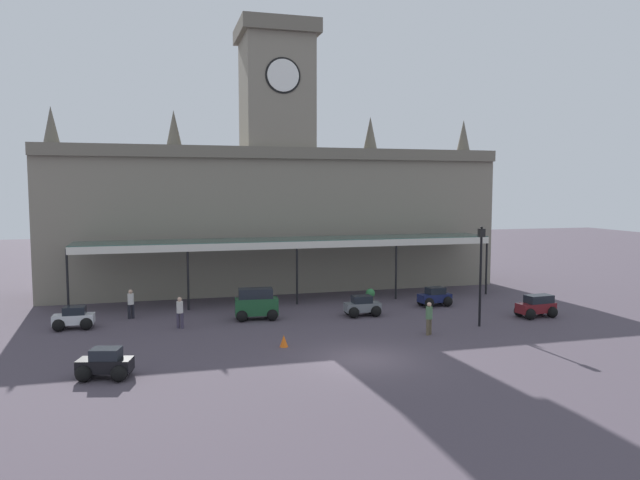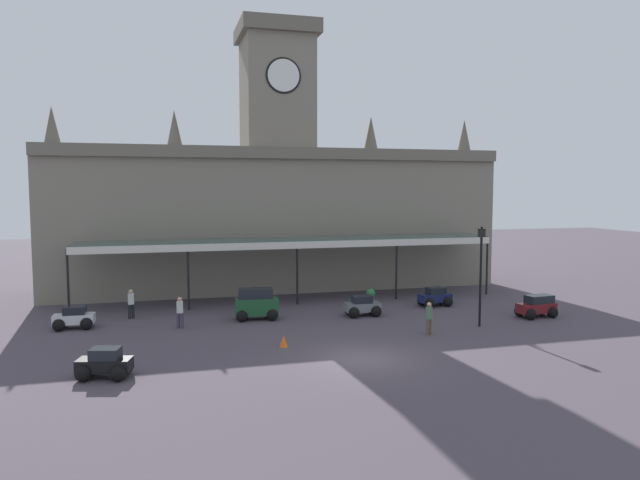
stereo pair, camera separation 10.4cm
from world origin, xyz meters
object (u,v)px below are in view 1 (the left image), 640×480
Objects in this scene: pedestrian_near_entrance at (131,303)px; planter_near_kerb at (370,296)px; car_maroon_estate at (536,307)px; car_black_sedan at (105,365)px; pedestrian_crossing_forecourt at (429,317)px; traffic_cone at (284,341)px; pedestrian_beside_cars at (180,311)px; victorian_lamppost at (481,265)px; car_white_sedan at (74,319)px; car_grey_sedan at (362,307)px; car_green_van at (256,305)px; car_navy_sedan at (435,298)px.

pedestrian_near_entrance reaches higher than planter_near_kerb.
car_maroon_estate is at bearing -14.26° from pedestrian_near_entrance.
pedestrian_crossing_forecourt reaches higher than car_black_sedan.
pedestrian_near_entrance is 1.00× the size of pedestrian_crossing_forecourt.
traffic_cone is at bearing -130.64° from planter_near_kerb.
car_maroon_estate is at bearing 15.40° from pedestrian_crossing_forecourt.
victorian_lamppost is at bearing -13.80° from pedestrian_beside_cars.
pedestrian_crossing_forecourt is (15.21, 2.90, 0.41)m from car_black_sedan.
car_black_sedan is 15.49m from pedestrian_crossing_forecourt.
pedestrian_crossing_forecourt is 7.58m from traffic_cone.
victorian_lamppost is (18.64, 3.86, 2.81)m from car_black_sedan.
car_white_sedan is 11.85m from traffic_cone.
car_maroon_estate reaches higher than car_white_sedan.
pedestrian_crossing_forecourt is at bearing 10.79° from car_black_sedan.
car_grey_sedan is 0.83× the size of car_green_van.
traffic_cone is (-11.14, -6.88, -0.22)m from car_navy_sedan.
car_black_sedan is (-18.79, -9.49, 0.00)m from car_navy_sedan.
pedestrian_crossing_forecourt is at bearing -118.54° from car_navy_sedan.
car_black_sedan is 0.89× the size of car_green_van.
car_grey_sedan is at bearing -12.13° from pedestrian_near_entrance.
victorian_lamppost is at bearing -38.45° from car_grey_sedan.
pedestrian_beside_cars is (-19.90, 2.63, 0.34)m from car_maroon_estate.
car_maroon_estate is at bearing -46.48° from car_navy_sedan.
car_black_sedan reaches higher than traffic_cone.
car_green_van is (7.34, 8.67, 0.30)m from car_black_sedan.
pedestrian_beside_cars reaches higher than car_white_sedan.
victorian_lamppost is at bearing 15.67° from pedestrian_crossing_forecourt.
car_maroon_estate reaches higher than car_grey_sedan.
traffic_cone is (9.96, -6.42, -0.22)m from car_white_sedan.
car_white_sedan is at bearing 166.00° from pedestrian_beside_cars.
car_navy_sedan is at bearing 88.45° from victorian_lamppost.
pedestrian_crossing_forecourt is at bearing -164.33° from victorian_lamppost.
car_white_sedan is 0.84× the size of car_green_van.
pedestrian_near_entrance is 4.05m from pedestrian_beside_cars.
car_navy_sedan is 4.08m from planter_near_kerb.
car_maroon_estate reaches higher than car_navy_sedan.
car_maroon_estate is 5.30m from victorian_lamppost.
car_maroon_estate is 1.39× the size of pedestrian_crossing_forecourt.
planter_near_kerb is at bearing 36.83° from car_black_sedan.
car_grey_sedan is at bearing 30.73° from car_black_sedan.
car_grey_sedan is at bearing 141.55° from victorian_lamppost.
car_maroon_estate is at bearing -7.53° from pedestrian_beside_cars.
car_green_van reaches higher than pedestrian_beside_cars.
car_white_sedan is 5.59m from pedestrian_beside_cars.
car_green_van is 7.16m from pedestrian_near_entrance.
car_white_sedan is 3.32m from pedestrian_near_entrance.
car_green_van is at bearing -175.92° from car_navy_sedan.
pedestrian_crossing_forecourt is 4.30m from victorian_lamppost.
car_black_sedan is 19.24m from victorian_lamppost.
victorian_lamppost reaches higher than car_green_van.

